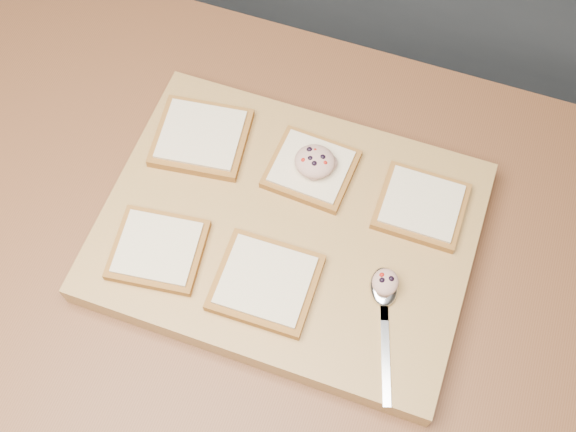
% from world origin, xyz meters
% --- Properties ---
extents(ground, '(4.00, 4.00, 0.00)m').
position_xyz_m(ground, '(0.00, 0.00, 0.00)').
color(ground, '#515459').
rests_on(ground, ground).
extents(island_counter, '(2.00, 0.80, 0.90)m').
position_xyz_m(island_counter, '(0.00, 0.00, 0.45)').
color(island_counter, slate).
rests_on(island_counter, ground).
extents(cutting_board, '(0.50, 0.38, 0.04)m').
position_xyz_m(cutting_board, '(-0.15, 0.03, 0.92)').
color(cutting_board, '#AC8449').
rests_on(cutting_board, island_counter).
extents(bread_far_left, '(0.14, 0.13, 0.02)m').
position_xyz_m(bread_far_left, '(-0.31, 0.12, 0.95)').
color(bread_far_left, '#975827').
rests_on(bread_far_left, cutting_board).
extents(bread_far_center, '(0.12, 0.11, 0.02)m').
position_xyz_m(bread_far_center, '(-0.14, 0.12, 0.95)').
color(bread_far_center, '#975827').
rests_on(bread_far_center, cutting_board).
extents(bread_far_right, '(0.12, 0.11, 0.02)m').
position_xyz_m(bread_far_right, '(0.02, 0.12, 0.95)').
color(bread_far_right, '#975827').
rests_on(bread_far_right, cutting_board).
extents(bread_near_left, '(0.13, 0.12, 0.02)m').
position_xyz_m(bread_near_left, '(-0.30, -0.06, 0.95)').
color(bread_near_left, '#975827').
rests_on(bread_near_left, cutting_board).
extents(bread_near_center, '(0.13, 0.12, 0.02)m').
position_xyz_m(bread_near_center, '(-0.15, -0.06, 0.95)').
color(bread_near_center, '#975827').
rests_on(bread_near_center, cutting_board).
extents(tuna_salad_dollop, '(0.06, 0.05, 0.03)m').
position_xyz_m(tuna_salad_dollop, '(-0.14, 0.12, 0.97)').
color(tuna_salad_dollop, tan).
rests_on(tuna_salad_dollop, bread_far_center).
extents(spoon, '(0.08, 0.18, 0.01)m').
position_xyz_m(spoon, '(0.01, -0.02, 0.95)').
color(spoon, silver).
rests_on(spoon, cutting_board).
extents(spoon_salad, '(0.03, 0.04, 0.02)m').
position_xyz_m(spoon_salad, '(0.00, -0.01, 0.96)').
color(spoon_salad, tan).
rests_on(spoon_salad, spoon).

